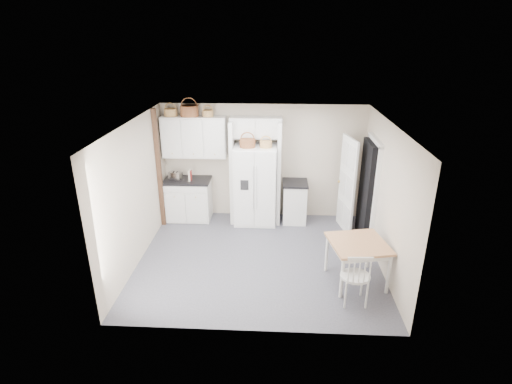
{
  "coord_description": "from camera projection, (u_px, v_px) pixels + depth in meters",
  "views": [
    {
      "loc": [
        0.29,
        -6.61,
        4.03
      ],
      "look_at": [
        -0.07,
        0.4,
        1.21
      ],
      "focal_mm": 28.0,
      "sensor_mm": 36.0,
      "label": 1
    }
  ],
  "objects": [
    {
      "name": "windsor_chair",
      "position": [
        355.0,
        276.0,
        6.24
      ],
      "size": [
        0.49,
        0.45,
        0.96
      ],
      "primitive_type": "cube",
      "rotation": [
        0.0,
        0.0,
        0.04
      ],
      "color": "silver",
      "rests_on": "floor"
    },
    {
      "name": "basket_fridge_a",
      "position": [
        247.0,
        143.0,
        8.37
      ],
      "size": [
        0.33,
        0.33,
        0.18
      ],
      "primitive_type": "cylinder",
      "color": "#5C2812",
      "rests_on": "refrigerator"
    },
    {
      "name": "base_cab_right",
      "position": [
        294.0,
        202.0,
        9.01
      ],
      "size": [
        0.51,
        0.61,
        0.9
      ],
      "primitive_type": "cube",
      "color": "silver",
      "rests_on": "floor"
    },
    {
      "name": "refrigerator",
      "position": [
        255.0,
        185.0,
        8.82
      ],
      "size": [
        0.91,
        0.74,
        1.77
      ],
      "primitive_type": "cube",
      "color": "white",
      "rests_on": "floor"
    },
    {
      "name": "counter_left",
      "position": [
        187.0,
        180.0,
        8.95
      ],
      "size": [
        1.03,
        0.67,
        0.04
      ],
      "primitive_type": "cube",
      "color": "black",
      "rests_on": "base_cab_left"
    },
    {
      "name": "basket_upper_a",
      "position": [
        171.0,
        112.0,
        8.53
      ],
      "size": [
        0.28,
        0.28,
        0.16
      ],
      "primitive_type": "cylinder",
      "color": "#8D603E",
      "rests_on": "upper_cabinet"
    },
    {
      "name": "ceiling",
      "position": [
        259.0,
        124.0,
        6.67
      ],
      "size": [
        4.5,
        4.5,
        0.0
      ],
      "primitive_type": "plane",
      "color": "white",
      "rests_on": "wall_back"
    },
    {
      "name": "basket_upper_b",
      "position": [
        189.0,
        111.0,
        8.49
      ],
      "size": [
        0.39,
        0.39,
        0.23
      ],
      "primitive_type": "cylinder",
      "color": "#5C2812",
      "rests_on": "upper_cabinet"
    },
    {
      "name": "cookbook_cream",
      "position": [
        190.0,
        176.0,
        8.82
      ],
      "size": [
        0.03,
        0.16,
        0.23
      ],
      "primitive_type": "cube",
      "rotation": [
        0.0,
        0.0,
        0.01
      ],
      "color": "beige",
      "rests_on": "counter_left"
    },
    {
      "name": "base_cab_left",
      "position": [
        189.0,
        200.0,
        9.13
      ],
      "size": [
        0.99,
        0.63,
        0.92
      ],
      "primitive_type": "cube",
      "color": "silver",
      "rests_on": "floor"
    },
    {
      "name": "fridge_panel_left",
      "position": [
        233.0,
        172.0,
        8.82
      ],
      "size": [
        0.08,
        0.6,
        2.3
      ],
      "primitive_type": "cube",
      "color": "silver",
      "rests_on": "floor"
    },
    {
      "name": "basket_upper_c",
      "position": [
        208.0,
        113.0,
        8.49
      ],
      "size": [
        0.23,
        0.23,
        0.13
      ],
      "primitive_type": "cylinder",
      "color": "#8D603E",
      "rests_on": "upper_cabinet"
    },
    {
      "name": "wall_back",
      "position": [
        263.0,
        162.0,
        9.01
      ],
      "size": [
        4.5,
        0.0,
        4.5
      ],
      "primitive_type": "plane",
      "rotation": [
        1.57,
        0.0,
        0.0
      ],
      "color": "#B7AD9A",
      "rests_on": "floor"
    },
    {
      "name": "door_slab",
      "position": [
        347.0,
        185.0,
        8.41
      ],
      "size": [
        0.21,
        0.79,
        2.05
      ],
      "primitive_type": "cube",
      "rotation": [
        0.0,
        0.0,
        -1.36
      ],
      "color": "white",
      "rests_on": "floor"
    },
    {
      "name": "fridge_panel_right",
      "position": [
        279.0,
        173.0,
        8.77
      ],
      "size": [
        0.08,
        0.6,
        2.3
      ],
      "primitive_type": "cube",
      "color": "silver",
      "rests_on": "floor"
    },
    {
      "name": "upper_cabinet",
      "position": [
        194.0,
        137.0,
        8.7
      ],
      "size": [
        1.4,
        0.34,
        0.9
      ],
      "primitive_type": "cube",
      "color": "silver",
      "rests_on": "wall_back"
    },
    {
      "name": "dining_table",
      "position": [
        356.0,
        262.0,
        6.81
      ],
      "size": [
        1.07,
        1.07,
        0.76
      ],
      "primitive_type": "cube",
      "rotation": [
        0.0,
        0.0,
        0.2
      ],
      "color": "#A56F40",
      "rests_on": "floor"
    },
    {
      "name": "floor",
      "position": [
        259.0,
        258.0,
        7.64
      ],
      "size": [
        4.5,
        4.5,
        0.0
      ],
      "primitive_type": "plane",
      "color": "#3D3D44",
      "rests_on": "ground"
    },
    {
      "name": "bridge_cabinet",
      "position": [
        256.0,
        127.0,
        8.55
      ],
      "size": [
        1.12,
        0.34,
        0.45
      ],
      "primitive_type": "cube",
      "color": "silver",
      "rests_on": "wall_back"
    },
    {
      "name": "toaster",
      "position": [
        176.0,
        176.0,
        8.83
      ],
      "size": [
        0.33,
        0.25,
        0.2
      ],
      "primitive_type": "cube",
      "rotation": [
        0.0,
        0.0,
        -0.35
      ],
      "color": "silver",
      "rests_on": "counter_left"
    },
    {
      "name": "doorway_void",
      "position": [
        367.0,
        191.0,
        8.08
      ],
      "size": [
        0.18,
        0.85,
        2.05
      ],
      "primitive_type": "cube",
      "color": "black",
      "rests_on": "floor"
    },
    {
      "name": "cookbook_red",
      "position": [
        190.0,
        176.0,
        8.82
      ],
      "size": [
        0.05,
        0.15,
        0.23
      ],
      "primitive_type": "cube",
      "rotation": [
        0.0,
        0.0,
        -0.11
      ],
      "color": "maroon",
      "rests_on": "counter_left"
    },
    {
      "name": "basket_fridge_b",
      "position": [
        266.0,
        144.0,
        8.36
      ],
      "size": [
        0.25,
        0.25,
        0.14
      ],
      "primitive_type": "cylinder",
      "color": "#8D603E",
      "rests_on": "refrigerator"
    },
    {
      "name": "wall_right",
      "position": [
        386.0,
        198.0,
        7.05
      ],
      "size": [
        0.0,
        4.0,
        4.0
      ],
      "primitive_type": "plane",
      "rotation": [
        1.57,
        0.0,
        -1.57
      ],
      "color": "#B7AD9A",
      "rests_on": "floor"
    },
    {
      "name": "counter_right",
      "position": [
        295.0,
        183.0,
        8.84
      ],
      "size": [
        0.55,
        0.65,
        0.04
      ],
      "primitive_type": "cube",
      "color": "black",
      "rests_on": "base_cab_right"
    },
    {
      "name": "trim_post",
      "position": [
        159.0,
        169.0,
        8.51
      ],
      "size": [
        0.09,
        0.09,
        2.6
      ],
      "primitive_type": "cube",
      "color": "black",
      "rests_on": "floor"
    },
    {
      "name": "wall_left",
      "position": [
        136.0,
        193.0,
        7.27
      ],
      "size": [
        0.0,
        4.0,
        4.0
      ],
      "primitive_type": "plane",
      "rotation": [
        1.57,
        0.0,
        1.57
      ],
      "color": "#B7AD9A",
      "rests_on": "floor"
    }
  ]
}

